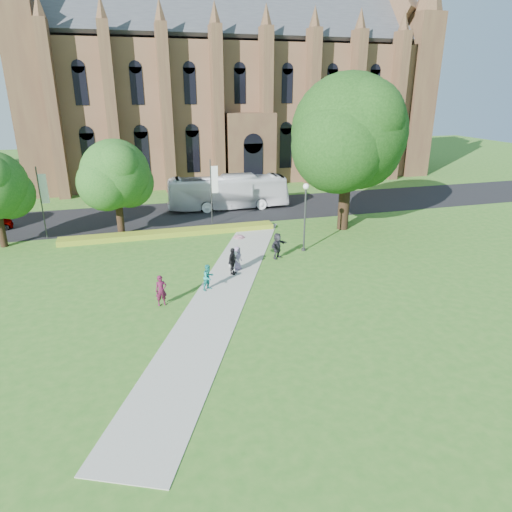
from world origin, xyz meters
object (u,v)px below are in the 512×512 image
object	(u,v)px
streetlamp	(305,209)
large_tree	(349,132)
pedestrian_0	(161,290)
tour_coach	(228,192)

from	to	relation	value
streetlamp	large_tree	distance (m)	8.73
large_tree	pedestrian_0	size ratio (longest dim) A/B	7.26
large_tree	pedestrian_0	bearing A→B (deg)	-146.77
tour_coach	streetlamp	bearing A→B (deg)	-166.48
streetlamp	tour_coach	bearing A→B (deg)	100.66
streetlamp	tour_coach	distance (m)	14.71
streetlamp	pedestrian_0	world-z (taller)	streetlamp
tour_coach	large_tree	bearing A→B (deg)	-137.42
streetlamp	large_tree	world-z (taller)	large_tree
large_tree	tour_coach	xyz separation A→B (m)	(-8.21, 9.88, -6.63)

